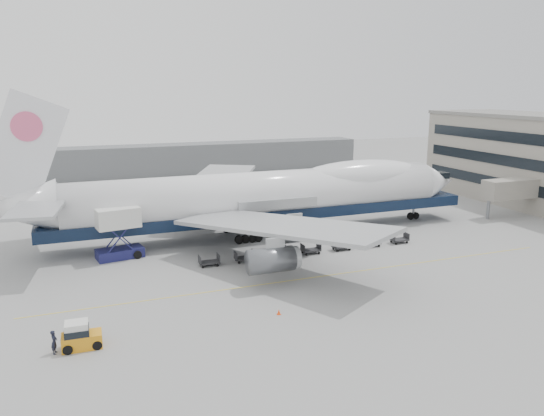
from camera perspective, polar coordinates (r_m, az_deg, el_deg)
name	(u,v)px	position (r m, az deg, el deg)	size (l,w,h in m)	color
ground	(297,260)	(63.21, 2.68, -5.64)	(260.00, 260.00, 0.00)	gray
apron_line	(319,277)	(58.08, 5.08, -7.37)	(60.00, 0.15, 0.01)	gold
hangar	(136,161)	(126.74, -14.46, 4.92)	(110.00, 8.00, 7.00)	slate
airliner	(266,195)	(72.77, -0.60, 1.42)	(67.00, 55.30, 19.98)	white
catering_truck	(118,230)	(65.66, -16.19, -2.30)	(5.74, 4.36, 6.19)	#1B1C51
baggage_tug	(80,336)	(45.21, -19.96, -12.86)	(3.08, 1.73, 2.21)	orange
ground_worker	(54,342)	(45.09, -22.38, -13.19)	(0.69, 0.45, 1.90)	black
traffic_cone	(279,312)	(48.67, 0.74, -11.13)	(0.34, 0.34, 0.51)	#FD440D
dolly_0	(209,262)	(61.47, -6.78, -5.74)	(2.30, 1.35, 1.30)	#2D2D30
dolly_1	(245,257)	(62.59, -2.96, -5.32)	(2.30, 1.35, 1.30)	#2D2D30
dolly_2	(278,253)	(63.97, 0.70, -4.90)	(2.30, 1.35, 1.30)	#2D2D30
dolly_3	(311,250)	(65.61, 4.19, -4.48)	(2.30, 1.35, 1.30)	#2D2D30
dolly_4	(342,246)	(67.48, 7.49, -4.06)	(2.30, 1.35, 1.30)	#2D2D30
dolly_5	(371,242)	(69.56, 10.60, -3.66)	(2.30, 1.35, 1.30)	#2D2D30
dolly_6	(399,239)	(71.84, 13.52, -3.27)	(2.30, 1.35, 1.30)	#2D2D30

